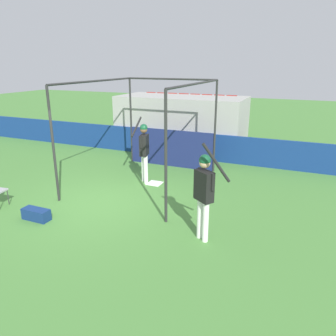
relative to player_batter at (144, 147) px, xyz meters
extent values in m
plane|color=#477F38|center=(-0.45, -1.97, -1.16)|extent=(60.00, 60.00, 0.00)
cube|color=navy|center=(-0.45, 3.16, -0.63)|extent=(24.00, 0.12, 1.06)
cube|color=#9E9E99|center=(-0.45, 4.42, 0.00)|extent=(5.40, 2.40, 2.31)
cube|color=maroon|center=(-2.37, 3.62, -0.05)|extent=(0.45, 0.40, 0.10)
cube|color=maroon|center=(-2.37, 3.80, 0.18)|extent=(0.45, 0.06, 0.40)
cube|color=maroon|center=(-1.82, 3.62, -0.05)|extent=(0.45, 0.40, 0.10)
cube|color=maroon|center=(-1.82, 3.80, 0.18)|extent=(0.45, 0.06, 0.40)
cube|color=maroon|center=(-1.27, 3.62, -0.05)|extent=(0.45, 0.40, 0.10)
cube|color=maroon|center=(-1.27, 3.80, 0.18)|extent=(0.45, 0.06, 0.40)
cube|color=maroon|center=(-0.72, 3.62, -0.05)|extent=(0.45, 0.40, 0.10)
cube|color=maroon|center=(-0.72, 3.80, 0.18)|extent=(0.45, 0.06, 0.40)
cube|color=maroon|center=(-0.17, 3.62, -0.05)|extent=(0.45, 0.40, 0.10)
cube|color=maroon|center=(-0.17, 3.80, 0.18)|extent=(0.45, 0.06, 0.40)
cube|color=maroon|center=(0.38, 3.62, -0.05)|extent=(0.45, 0.40, 0.10)
cube|color=maroon|center=(0.38, 3.80, 0.18)|extent=(0.45, 0.06, 0.40)
cube|color=maroon|center=(0.93, 3.62, -0.05)|extent=(0.45, 0.40, 0.10)
cube|color=maroon|center=(0.93, 3.80, 0.18)|extent=(0.45, 0.06, 0.40)
cube|color=maroon|center=(1.48, 3.62, -0.05)|extent=(0.45, 0.40, 0.10)
cube|color=maroon|center=(1.48, 3.80, 0.18)|extent=(0.45, 0.06, 0.40)
cube|color=maroon|center=(-2.37, 4.42, 0.35)|extent=(0.45, 0.40, 0.10)
cube|color=maroon|center=(-2.37, 4.60, 0.58)|extent=(0.45, 0.06, 0.40)
cube|color=maroon|center=(-1.82, 4.42, 0.35)|extent=(0.45, 0.40, 0.10)
cube|color=maroon|center=(-1.82, 4.60, 0.58)|extent=(0.45, 0.06, 0.40)
cube|color=maroon|center=(-1.27, 4.42, 0.35)|extent=(0.45, 0.40, 0.10)
cube|color=maroon|center=(-1.27, 4.60, 0.58)|extent=(0.45, 0.06, 0.40)
cube|color=maroon|center=(-0.72, 4.42, 0.35)|extent=(0.45, 0.40, 0.10)
cube|color=maroon|center=(-0.72, 4.60, 0.58)|extent=(0.45, 0.06, 0.40)
cube|color=maroon|center=(-0.17, 4.42, 0.35)|extent=(0.45, 0.40, 0.10)
cube|color=maroon|center=(-0.17, 4.60, 0.58)|extent=(0.45, 0.06, 0.40)
cube|color=maroon|center=(0.38, 4.42, 0.35)|extent=(0.45, 0.40, 0.10)
cube|color=maroon|center=(0.38, 4.60, 0.58)|extent=(0.45, 0.06, 0.40)
cube|color=maroon|center=(0.93, 4.42, 0.35)|extent=(0.45, 0.40, 0.10)
cube|color=maroon|center=(0.93, 4.60, 0.58)|extent=(0.45, 0.06, 0.40)
cube|color=maroon|center=(1.48, 4.42, 0.35)|extent=(0.45, 0.40, 0.10)
cube|color=maroon|center=(1.48, 4.60, 0.58)|extent=(0.45, 0.06, 0.40)
cube|color=maroon|center=(-2.37, 5.22, 0.75)|extent=(0.45, 0.40, 0.10)
cube|color=maroon|center=(-2.37, 5.40, 0.98)|extent=(0.45, 0.06, 0.40)
cube|color=maroon|center=(-1.82, 5.22, 0.75)|extent=(0.45, 0.40, 0.10)
cube|color=maroon|center=(-1.82, 5.40, 0.98)|extent=(0.45, 0.06, 0.40)
cube|color=maroon|center=(-1.27, 5.22, 0.75)|extent=(0.45, 0.40, 0.10)
cube|color=maroon|center=(-1.27, 5.40, 0.98)|extent=(0.45, 0.06, 0.40)
cube|color=maroon|center=(-0.72, 5.22, 0.75)|extent=(0.45, 0.40, 0.10)
cube|color=maroon|center=(-0.72, 5.40, 0.98)|extent=(0.45, 0.06, 0.40)
cube|color=maroon|center=(-0.17, 5.22, 0.75)|extent=(0.45, 0.40, 0.10)
cube|color=maroon|center=(-0.17, 5.40, 0.98)|extent=(0.45, 0.06, 0.40)
cube|color=maroon|center=(0.38, 5.22, 0.75)|extent=(0.45, 0.40, 0.10)
cube|color=maroon|center=(0.38, 5.40, 0.98)|extent=(0.45, 0.06, 0.40)
cube|color=maroon|center=(0.93, 5.22, 0.75)|extent=(0.45, 0.40, 0.10)
cube|color=maroon|center=(0.93, 5.40, 0.98)|extent=(0.45, 0.06, 0.40)
cube|color=maroon|center=(1.48, 5.22, 0.75)|extent=(0.45, 0.40, 0.10)
cube|color=maroon|center=(1.48, 5.40, 0.98)|extent=(0.45, 0.06, 0.40)
cylinder|color=#282828|center=(-1.52, -2.26, 0.41)|extent=(0.07, 0.07, 3.13)
cylinder|color=#282828|center=(1.73, -2.26, 0.41)|extent=(0.07, 0.07, 3.13)
cylinder|color=#282828|center=(-1.52, 1.92, 0.41)|extent=(0.07, 0.07, 3.13)
cylinder|color=#282828|center=(1.73, 1.92, 0.41)|extent=(0.07, 0.07, 3.13)
cylinder|color=#282828|center=(-1.52, -0.17, 1.98)|extent=(0.06, 4.19, 0.06)
cylinder|color=#282828|center=(1.73, -0.17, 1.98)|extent=(0.06, 4.19, 0.06)
cylinder|color=#282828|center=(0.11, 1.92, 1.98)|extent=(3.26, 0.06, 0.06)
cube|color=navy|center=(0.11, 1.90, -0.47)|extent=(3.19, 0.03, 1.36)
cube|color=white|center=(0.36, -0.01, -1.15)|extent=(0.44, 0.44, 0.02)
cylinder|color=white|center=(0.09, -0.09, -0.70)|extent=(0.16, 0.16, 0.90)
cylinder|color=white|center=(-0.07, 0.08, -0.70)|extent=(0.16, 0.16, 0.90)
cube|color=black|center=(0.01, -0.01, 0.07)|extent=(0.32, 0.47, 0.64)
sphere|color=brown|center=(0.01, -0.01, 0.56)|extent=(0.23, 0.23, 0.23)
sphere|color=#144C2D|center=(0.01, -0.01, 0.61)|extent=(0.24, 0.24, 0.24)
cylinder|color=black|center=(0.02, -0.24, 0.21)|extent=(0.08, 0.08, 0.35)
cylinder|color=black|center=(-0.08, 0.21, 0.21)|extent=(0.08, 0.08, 0.35)
cylinder|color=black|center=(-0.34, 0.17, 0.58)|extent=(0.11, 0.74, 0.54)
sphere|color=black|center=(0.01, 0.20, 0.34)|extent=(0.08, 0.08, 0.08)
cylinder|color=white|center=(2.71, -2.65, -0.70)|extent=(0.18, 0.18, 0.92)
cylinder|color=white|center=(2.87, -2.77, -0.70)|extent=(0.18, 0.18, 0.92)
cube|color=black|center=(2.79, -2.71, 0.09)|extent=(0.48, 0.43, 0.65)
sphere|color=tan|center=(2.79, -2.71, 0.59)|extent=(0.23, 0.23, 0.23)
sphere|color=#144C2D|center=(2.79, -2.71, 0.64)|extent=(0.24, 0.24, 0.24)
cylinder|color=black|center=(2.63, -2.54, 0.24)|extent=(0.10, 0.10, 0.36)
cylinder|color=black|center=(3.00, -2.81, 0.24)|extent=(0.10, 0.10, 0.36)
cylinder|color=black|center=(3.09, -2.94, 0.68)|extent=(0.55, 0.35, 0.81)
sphere|color=black|center=(2.95, -2.70, 0.29)|extent=(0.08, 0.08, 0.08)
cylinder|color=#333333|center=(-2.58, -3.02, -0.94)|extent=(0.02, 0.02, 0.44)
cube|color=navy|center=(-1.23, -3.41, -1.02)|extent=(0.70, 0.28, 0.28)
camera|label=1|loc=(4.59, -8.81, 2.52)|focal=35.00mm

